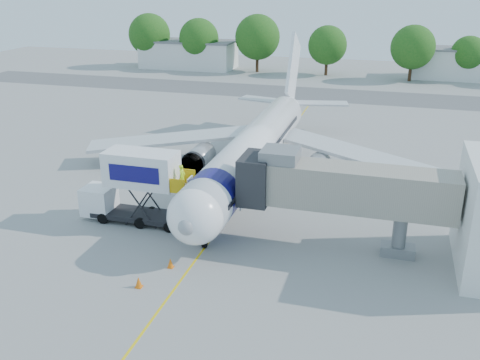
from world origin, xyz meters
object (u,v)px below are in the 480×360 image
(aircraft, at_px, (256,147))
(catering_hiloader, at_px, (134,187))
(ground_tug, at_px, (176,286))
(jet_bridge, at_px, (332,187))

(aircraft, xyz_separation_m, catering_hiloader, (-6.27, -11.12, -0.19))
(aircraft, distance_m, ground_tug, 19.79)
(jet_bridge, bearing_deg, catering_hiloader, -179.99)
(jet_bridge, height_order, ground_tug, jet_bridge)
(aircraft, relative_size, ground_tug, 9.98)
(aircraft, xyz_separation_m, ground_tug, (0.45, -19.66, -2.23))
(jet_bridge, bearing_deg, ground_tug, -131.48)
(jet_bridge, distance_m, catering_hiloader, 14.35)
(catering_hiloader, bearing_deg, jet_bridge, 0.01)
(aircraft, height_order, jet_bridge, aircraft)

